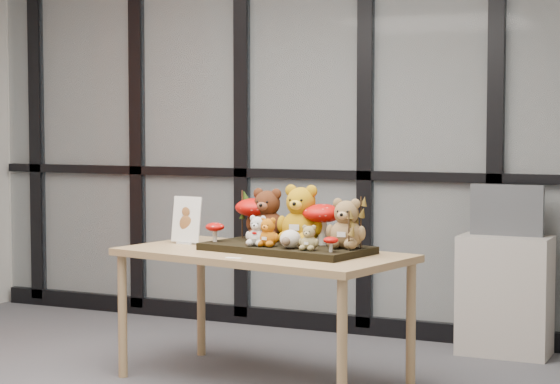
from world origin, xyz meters
The scene contains 24 objects.
room_shell centered at (0.00, 0.00, 1.68)m, with size 5.00×5.00×5.00m.
glass_partition centered at (0.00, 2.47, 1.42)m, with size 4.90×0.06×2.78m.
display_table centered at (0.40, 1.04, 0.65)m, with size 1.64×1.04×0.71m.
diorama_tray centered at (0.52, 1.07, 0.73)m, with size 0.87×0.44×0.04m, color black.
bear_pooh_yellow centered at (0.57, 1.15, 0.92)m, with size 0.26×0.24×0.34m, color #B6810C, non-canonical shape.
bear_brown_medium centered at (0.35, 1.21, 0.91)m, with size 0.24×0.22×0.31m, color #48200F, non-canonical shape.
bear_tan_back centered at (0.86, 1.07, 0.89)m, with size 0.21×0.19×0.28m, color olive, non-canonical shape.
bear_small_yellow centered at (0.46, 0.96, 0.83)m, with size 0.13×0.12×0.17m, color #BB5D0B, non-canonical shape.
bear_white_bow centered at (0.41, 0.97, 0.84)m, with size 0.13×0.12×0.18m, color beige, non-canonical shape.
bear_beige_small centered at (0.72, 0.91, 0.82)m, with size 0.11×0.10×0.14m, color #8F804E, non-canonical shape.
plush_cream_hedgehog centered at (0.60, 0.94, 0.80)m, with size 0.08×0.07×0.11m, color silver, non-canonical shape.
mushroom_back_left centered at (0.26, 1.23, 0.88)m, with size 0.23×0.23×0.25m, color #A90905, non-canonical shape.
mushroom_back_right centered at (0.69, 1.15, 0.87)m, with size 0.21×0.21×0.24m, color #A90905, non-canonical shape.
mushroom_front_left centered at (0.11, 1.04, 0.81)m, with size 0.10×0.10×0.11m, color #A90905, non-canonical shape.
mushroom_front_right centered at (0.85, 0.89, 0.79)m, with size 0.08×0.08×0.08m, color #A90905, non-canonical shape.
sprig_green_far_left centered at (0.17, 1.26, 0.88)m, with size 0.05×0.05×0.27m, color #1B3D0D, non-canonical shape.
sprig_green_mid_left centered at (0.30, 1.28, 0.85)m, with size 0.05×0.05×0.20m, color #1B3D0D, non-canonical shape.
sprig_dry_far_right centered at (0.93, 1.09, 0.88)m, with size 0.05×0.05×0.27m, color brown, non-canonical shape.
sprig_dry_mid_right centered at (0.91, 0.97, 0.85)m, with size 0.05×0.05×0.20m, color brown, non-canonical shape.
sprig_green_centre centered at (0.50, 1.25, 0.84)m, with size 0.05×0.05×0.18m, color #1B3D0D, non-canonical shape.
sign_holder centered at (-0.14, 1.16, 0.83)m, with size 0.19×0.07×0.27m.
label_card centered at (0.39, 0.73, 0.71)m, with size 0.09×0.03×0.00m, color white.
cabinet centered at (1.41, 2.27, 0.36)m, with size 0.54×0.31×0.72m, color #A49C92.
monitor centered at (1.41, 2.29, 0.87)m, with size 0.43×0.05×0.31m.
Camera 1 is at (2.71, -3.75, 1.39)m, focal length 65.00 mm.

